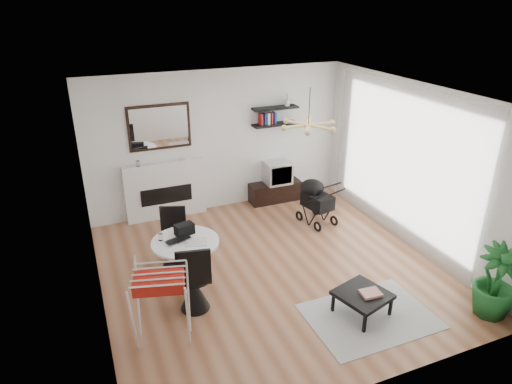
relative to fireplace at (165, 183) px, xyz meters
name	(u,v)px	position (x,y,z in m)	size (l,w,h in m)	color
floor	(272,269)	(1.10, -2.42, -0.69)	(5.00, 5.00, 0.00)	brown
ceiling	(274,96)	(1.10, -2.42, 2.01)	(5.00, 5.00, 0.00)	white
wall_back	(219,141)	(1.10, 0.08, 0.66)	(5.00, 5.00, 0.00)	white
wall_left	(90,220)	(-1.40, -2.42, 0.66)	(5.00, 5.00, 0.00)	white
wall_right	(413,166)	(3.60, -2.42, 0.66)	(5.00, 5.00, 0.00)	white
sheer_curtain	(400,163)	(3.50, -2.22, 0.66)	(0.04, 3.60, 2.60)	white
fireplace	(165,183)	(0.00, 0.00, 0.00)	(1.50, 0.17, 2.16)	white
shelf_lower	(275,124)	(2.21, -0.05, 0.91)	(0.90, 0.25, 0.04)	black
shelf_upper	(275,108)	(2.21, -0.05, 1.23)	(0.90, 0.25, 0.04)	black
pendant_lamp	(308,125)	(1.80, -2.12, 1.46)	(0.90, 0.90, 0.10)	tan
tv_console	(275,192)	(2.21, -0.12, -0.49)	(1.06, 0.37, 0.40)	black
crt_tv	(277,172)	(2.25, -0.12, -0.06)	(0.52, 0.45, 0.45)	silver
dining_table	(186,255)	(-0.19, -2.27, -0.22)	(0.97, 0.97, 0.71)	white
laptop	(180,242)	(-0.27, -2.29, 0.04)	(0.37, 0.24, 0.03)	black
black_bag	(184,229)	(-0.15, -2.08, 0.10)	(0.27, 0.16, 0.16)	black
newspaper	(196,242)	(-0.05, -2.37, 0.03)	(0.30, 0.25, 0.01)	silver
drinking_glass	(161,237)	(-0.51, -2.12, 0.07)	(0.06, 0.06, 0.11)	white
chair_far	(173,248)	(-0.26, -1.70, -0.39)	(0.48, 0.50, 0.92)	black
chair_near	(194,289)	(-0.25, -2.91, -0.36)	(0.51, 0.53, 1.03)	black
drying_rack	(162,305)	(-0.76, -3.35, -0.16)	(0.80, 0.77, 0.99)	white
stroller	(316,203)	(2.51, -1.26, -0.30)	(0.59, 0.79, 0.90)	black
rug	(370,316)	(1.84, -3.95, -0.68)	(1.64, 1.18, 0.01)	#ABABAB
coffee_table	(363,295)	(1.77, -3.85, -0.39)	(0.77, 0.77, 0.32)	black
magazines	(371,293)	(1.84, -3.91, -0.34)	(0.26, 0.20, 0.04)	#B5402D
potted_plant	(496,282)	(3.35, -4.50, -0.18)	(0.56, 0.56, 1.01)	#1B5E25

